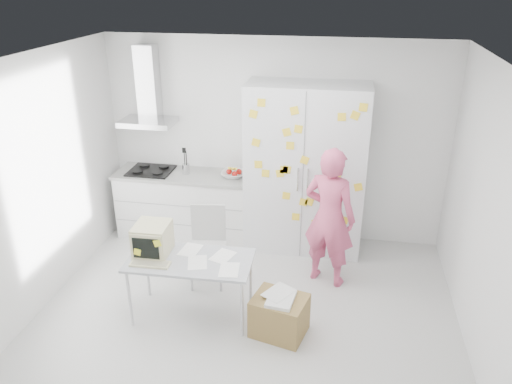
% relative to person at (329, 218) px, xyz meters
% --- Properties ---
extents(floor, '(4.50, 4.00, 0.02)m').
position_rel_person_xyz_m(floor, '(-0.81, -0.89, -0.85)').
color(floor, silver).
rests_on(floor, ground).
extents(walls, '(4.52, 4.01, 2.70)m').
position_rel_person_xyz_m(walls, '(-0.81, -0.17, 0.51)').
color(walls, white).
rests_on(walls, ground).
extents(ceiling, '(4.50, 4.00, 0.02)m').
position_rel_person_xyz_m(ceiling, '(-0.81, -0.89, 1.86)').
color(ceiling, white).
rests_on(ceiling, walls).
extents(counter_run, '(1.84, 0.63, 1.28)m').
position_rel_person_xyz_m(counter_run, '(-2.01, 0.81, -0.37)').
color(counter_run, white).
rests_on(counter_run, ground).
extents(range_hood, '(0.70, 0.48, 1.01)m').
position_rel_person_xyz_m(range_hood, '(-2.46, 0.94, 1.12)').
color(range_hood, silver).
rests_on(range_hood, walls).
extents(tall_cabinet, '(1.50, 0.68, 2.20)m').
position_rel_person_xyz_m(tall_cabinet, '(-0.36, 0.78, 0.26)').
color(tall_cabinet, silver).
rests_on(tall_cabinet, ground).
extents(person, '(0.71, 0.59, 1.68)m').
position_rel_person_xyz_m(person, '(0.00, 0.00, 0.00)').
color(person, '#D45279').
rests_on(person, ground).
extents(desk, '(1.31, 0.68, 1.03)m').
position_rel_person_xyz_m(desk, '(-1.64, -0.90, -0.06)').
color(desk, '#B1B4BC').
rests_on(desk, ground).
extents(chair, '(0.48, 0.48, 0.94)m').
position_rel_person_xyz_m(chair, '(-1.39, -0.24, -0.31)').
color(chair, '#B5B5B2').
rests_on(chair, ground).
extents(cardboard_box, '(0.61, 0.53, 0.46)m').
position_rel_person_xyz_m(cardboard_box, '(-0.42, -1.06, -0.62)').
color(cardboard_box, olive).
rests_on(cardboard_box, ground).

